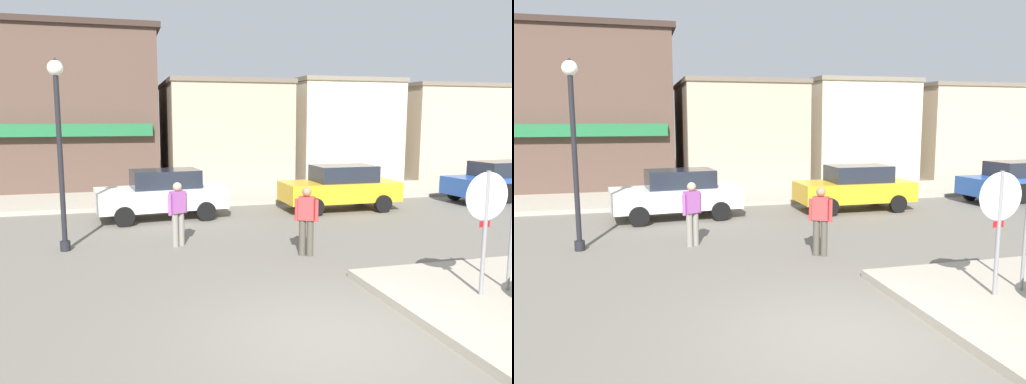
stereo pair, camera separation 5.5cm
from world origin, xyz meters
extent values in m
plane|color=#6B665B|center=(0.00, 0.00, 0.00)|extent=(160.00, 160.00, 0.00)
cube|color=#A89E8C|center=(0.00, 13.15, 0.07)|extent=(80.00, 4.00, 0.15)
cylinder|color=gray|center=(3.02, 0.59, 1.15)|extent=(0.07, 0.07, 2.30)
cylinder|color=red|center=(3.02, 0.61, 1.87)|extent=(0.76, 0.02, 0.76)
cylinder|color=white|center=(3.02, 0.60, 1.87)|extent=(0.82, 0.02, 0.82)
cube|color=red|center=(3.02, 0.61, 1.39)|extent=(0.20, 0.02, 0.11)
cylinder|color=gray|center=(3.65, 0.68, 1.05)|extent=(0.06, 0.06, 2.10)
cylinder|color=black|center=(-4.27, 6.13, 2.10)|extent=(0.12, 0.12, 4.20)
cylinder|color=black|center=(-4.27, 6.13, 0.12)|extent=(0.24, 0.24, 0.24)
sphere|color=white|center=(-4.27, 6.13, 4.31)|extent=(0.36, 0.36, 0.36)
cone|color=black|center=(-4.27, 6.13, 4.45)|extent=(0.32, 0.32, 0.18)
cube|color=white|center=(-1.71, 9.51, 0.67)|extent=(4.15, 2.10, 0.66)
cube|color=#1E232D|center=(-1.56, 9.53, 1.28)|extent=(2.21, 1.60, 0.56)
cylinder|color=black|center=(-2.86, 8.54, 0.30)|extent=(0.62, 0.24, 0.60)
cylinder|color=black|center=(-3.03, 10.23, 0.30)|extent=(0.62, 0.24, 0.60)
cylinder|color=black|center=(-0.39, 8.80, 0.30)|extent=(0.62, 0.24, 0.60)
cylinder|color=black|center=(-0.56, 10.49, 0.30)|extent=(0.62, 0.24, 0.60)
cube|color=gold|center=(4.40, 9.44, 0.67)|extent=(4.01, 1.72, 0.66)
cube|color=#1E232D|center=(4.55, 9.44, 1.28)|extent=(2.09, 1.41, 0.56)
cylinder|color=black|center=(3.16, 8.58, 0.30)|extent=(0.60, 0.18, 0.60)
cylinder|color=black|center=(3.15, 10.28, 0.30)|extent=(0.60, 0.18, 0.60)
cylinder|color=black|center=(5.64, 8.59, 0.30)|extent=(0.60, 0.18, 0.60)
cylinder|color=black|center=(5.63, 10.29, 0.30)|extent=(0.60, 0.18, 0.60)
cube|color=#234C9E|center=(10.94, 9.39, 0.67)|extent=(4.09, 1.93, 0.66)
cube|color=#1E232D|center=(11.09, 9.40, 1.28)|extent=(2.16, 1.51, 0.56)
cylinder|color=black|center=(9.75, 8.47, 0.30)|extent=(0.61, 0.21, 0.60)
cylinder|color=black|center=(9.65, 10.17, 0.30)|extent=(0.61, 0.21, 0.60)
cylinder|color=black|center=(12.13, 10.31, 0.30)|extent=(0.61, 0.21, 0.60)
cylinder|color=#4C473D|center=(1.26, 4.17, 0.42)|extent=(0.16, 0.16, 0.85)
cylinder|color=#4C473D|center=(1.11, 4.26, 0.42)|extent=(0.16, 0.16, 0.85)
cube|color=#D13838|center=(1.19, 4.22, 1.12)|extent=(0.42, 0.38, 0.54)
sphere|color=#9E7051|center=(1.19, 4.22, 1.50)|extent=(0.22, 0.22, 0.22)
cylinder|color=#D13838|center=(1.38, 4.10, 1.07)|extent=(0.12, 0.12, 0.52)
cylinder|color=#D13838|center=(0.99, 4.34, 1.07)|extent=(0.12, 0.12, 0.52)
cylinder|color=gray|center=(-1.66, 5.83, 0.42)|extent=(0.16, 0.16, 0.85)
cylinder|color=gray|center=(-1.50, 5.91, 0.42)|extent=(0.16, 0.16, 0.85)
cube|color=#994C99|center=(-1.58, 5.87, 1.12)|extent=(0.42, 0.37, 0.54)
sphere|color=tan|center=(-1.58, 5.87, 1.50)|extent=(0.22, 0.22, 0.22)
cylinder|color=#994C99|center=(-1.78, 5.76, 1.07)|extent=(0.12, 0.12, 0.52)
cylinder|color=#994C99|center=(-1.38, 5.98, 1.07)|extent=(0.12, 0.12, 0.52)
cube|color=brown|center=(-7.03, 20.02, 3.43)|extent=(11.48, 9.74, 6.86)
cube|color=#1E6638|center=(-7.03, 15.00, 2.70)|extent=(10.91, 0.40, 0.50)
cube|color=#352721|center=(-7.03, 20.02, 6.98)|extent=(11.83, 10.03, 0.24)
cube|color=tan|center=(1.99, 18.41, 2.36)|extent=(5.48, 7.03, 4.72)
cube|color=#685B4C|center=(1.99, 18.41, 4.82)|extent=(5.59, 7.17, 0.20)
cube|color=beige|center=(8.12, 19.02, 2.46)|extent=(5.22, 6.91, 4.93)
cube|color=gray|center=(8.12, 19.02, 5.03)|extent=(5.33, 7.05, 0.20)
cube|color=tan|center=(15.72, 19.18, 2.40)|extent=(7.87, 6.58, 4.81)
cube|color=#716452|center=(15.72, 19.18, 4.91)|extent=(8.03, 6.72, 0.20)
camera|label=1|loc=(-2.89, -6.36, 3.16)|focal=35.00mm
camera|label=2|loc=(-2.84, -6.38, 3.16)|focal=35.00mm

